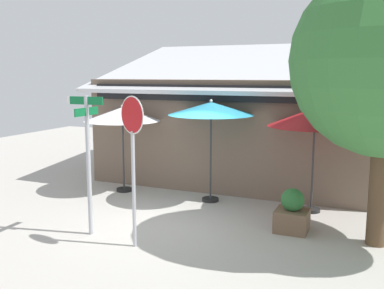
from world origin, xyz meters
name	(u,v)px	position (x,y,z in m)	size (l,w,h in m)	color
ground_plane	(168,223)	(0.00, 0.00, -0.05)	(28.00, 28.00, 0.10)	#ADA8A0
cafe_building	(246,125)	(0.31, 5.13, 1.67)	(8.77, 5.76, 4.41)	#705B4C
street_sign_post	(88,152)	(-1.12, -1.36, 1.76)	(0.83, 0.77, 2.89)	#A8AAB2
stop_sign	(133,145)	(0.07, -1.58, 2.01)	(0.66, 0.31, 2.92)	#A8AAB2
patio_umbrella_ivory_left	(122,115)	(-2.30, 1.85, 2.19)	(2.13, 2.13, 2.47)	black
patio_umbrella_teal_center	(211,110)	(0.33, 1.88, 2.42)	(2.21, 2.21, 2.68)	black
patio_umbrella_crimson_right	(315,118)	(2.90, 2.02, 2.30)	(2.23, 2.23, 2.61)	black
sidewalk_planter	(292,213)	(2.72, 0.48, 0.39)	(0.68, 0.68, 0.93)	brown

